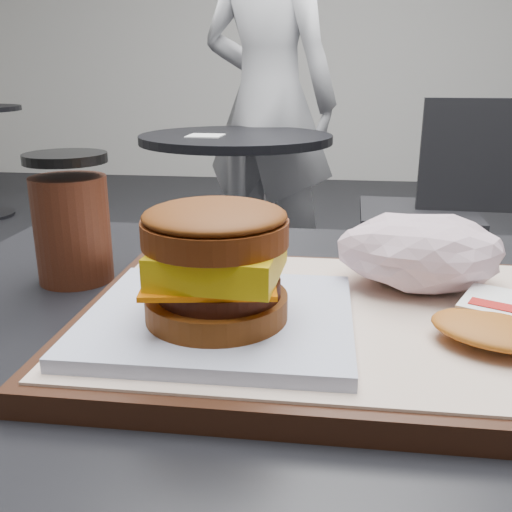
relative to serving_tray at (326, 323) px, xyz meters
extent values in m
cube|color=silver|center=(0.01, 5.01, 0.72)|extent=(8.00, 0.10, 3.00)
cube|color=black|center=(0.01, 0.01, -0.03)|extent=(0.80, 0.60, 0.04)
cube|color=black|center=(0.00, 0.00, 0.00)|extent=(0.38, 0.28, 0.02)
cube|color=beige|center=(0.00, 0.00, 0.01)|extent=(0.36, 0.26, 0.00)
cube|color=silver|center=(-0.08, -0.03, 0.02)|extent=(0.19, 0.17, 0.01)
cylinder|color=#67330E|center=(-0.08, -0.04, 0.03)|extent=(0.10, 0.10, 0.02)
cylinder|color=#371108|center=(-0.08, -0.04, 0.04)|extent=(0.09, 0.09, 0.01)
cube|color=orange|center=(-0.08, -0.04, 0.05)|extent=(0.10, 0.10, 0.00)
cube|color=#DDBB0E|center=(-0.07, -0.05, 0.06)|extent=(0.09, 0.09, 0.02)
cylinder|color=#6C2F0F|center=(-0.08, -0.04, 0.08)|extent=(0.10, 0.10, 0.02)
ellipsoid|color=brown|center=(-0.08, -0.04, 0.09)|extent=(0.10, 0.10, 0.02)
ellipsoid|color=#BB691E|center=(0.11, -0.05, 0.02)|extent=(0.10, 0.09, 0.01)
cylinder|color=#431C10|center=(-0.24, 0.09, 0.04)|extent=(0.07, 0.07, 0.10)
cylinder|color=black|center=(-0.24, 0.09, 0.11)|extent=(0.08, 0.08, 0.01)
cylinder|color=black|center=(-0.34, 1.66, -0.77)|extent=(0.44, 0.44, 0.02)
cylinder|color=#A5A5AA|center=(-0.34, 1.66, -0.41)|extent=(0.07, 0.07, 0.70)
cylinder|color=black|center=(-0.34, 1.66, -0.04)|extent=(0.70, 0.70, 0.03)
cube|color=white|center=(-0.44, 1.59, -0.03)|extent=(0.12, 0.12, 0.00)
cylinder|color=#A8A8AD|center=(0.33, 1.72, -0.56)|extent=(0.06, 0.06, 0.44)
cube|color=black|center=(0.33, 1.72, -0.32)|extent=(0.44, 0.44, 0.04)
cube|color=black|center=(0.52, 1.72, -0.10)|extent=(0.40, 0.05, 0.40)
imported|color=silver|center=(-0.27, 2.11, 0.06)|extent=(0.72, 0.60, 1.69)
camera|label=1|loc=(0.00, -0.41, 0.19)|focal=40.00mm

